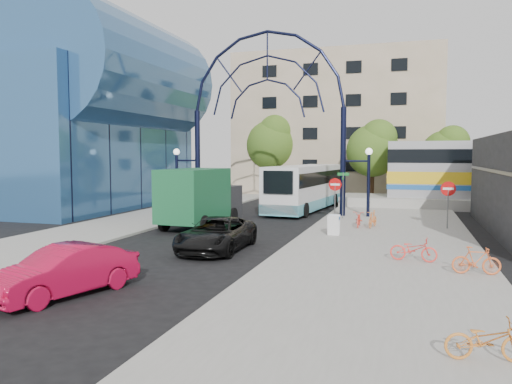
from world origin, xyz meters
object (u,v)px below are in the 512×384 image
(do_not_enter_sign, at_px, (448,193))
(red_sedan, at_px, (64,271))
(tree_north_c, at_px, (447,151))
(bike_far_c, at_px, (487,340))
(city_bus, at_px, (306,187))
(bike_near_b, at_px, (373,219))
(tree_north_a, at_px, (374,148))
(green_truck, at_px, (201,198))
(black_suv, at_px, (217,234))
(bike_near_a, at_px, (359,219))
(bike_far_a, at_px, (413,249))
(bike_far_b, at_px, (476,261))
(sandwich_board, at_px, (334,223))
(gateway_arch, at_px, (267,85))
(street_name_sign, at_px, (343,186))
(tree_north_b, at_px, (273,142))
(stop_sign, at_px, (335,188))

(do_not_enter_sign, bearing_deg, red_sedan, -124.92)
(tree_north_c, xyz_separation_m, bike_far_c, (-1.65, -35.78, -3.75))
(city_bus, bearing_deg, bike_far_c, -65.96)
(do_not_enter_sign, relative_size, bike_near_b, 1.68)
(tree_north_a, bearing_deg, green_truck, -113.47)
(black_suv, relative_size, bike_near_a, 3.04)
(city_bus, distance_m, bike_far_a, 18.12)
(bike_far_a, distance_m, bike_far_b, 2.46)
(bike_far_b, bearing_deg, sandwich_board, 36.38)
(city_bus, xyz_separation_m, red_sedan, (-2.18, -23.69, -0.98))
(gateway_arch, height_order, bike_near_b, gateway_arch)
(street_name_sign, relative_size, black_suv, 0.56)
(bike_near_a, bearing_deg, bike_far_b, -65.70)
(green_truck, xyz_separation_m, black_suv, (3.32, -6.08, -0.93))
(tree_north_a, xyz_separation_m, bike_near_a, (0.37, -16.67, -4.05))
(bike_far_a, bearing_deg, green_truck, 67.07)
(tree_north_b, xyz_separation_m, bike_near_a, (10.37, -20.67, -4.72))
(city_bus, xyz_separation_m, bike_far_b, (9.25, -18.06, -1.11))
(gateway_arch, xyz_separation_m, street_name_sign, (5.20, -1.40, -6.43))
(gateway_arch, bearing_deg, tree_north_a, 62.83)
(bike_far_a, bearing_deg, bike_near_a, 25.27)
(tree_north_b, height_order, bike_near_a, tree_north_b)
(stop_sign, height_order, tree_north_c, tree_north_c)
(street_name_sign, bearing_deg, sandwich_board, -86.54)
(stop_sign, height_order, bike_far_c, stop_sign)
(stop_sign, relative_size, green_truck, 0.38)
(sandwich_board, distance_m, city_bus, 12.17)
(bike_far_c, bearing_deg, bike_near_b, 2.38)
(red_sedan, relative_size, bike_near_a, 2.63)
(gateway_arch, xyz_separation_m, red_sedan, (-0.28, -20.15, -7.85))
(green_truck, bearing_deg, sandwich_board, -7.43)
(green_truck, relative_size, black_suv, 1.32)
(street_name_sign, bearing_deg, tree_north_c, 65.69)
(stop_sign, distance_m, bike_far_a, 11.94)
(sandwich_board, relative_size, bike_near_b, 0.67)
(do_not_enter_sign, relative_size, sandwich_board, 2.51)
(city_bus, bearing_deg, gateway_arch, -112.92)
(bike_near_b, bearing_deg, gateway_arch, 158.29)
(green_truck, distance_m, bike_far_b, 15.33)
(tree_north_b, bearing_deg, black_suv, -79.55)
(tree_north_a, xyz_separation_m, red_sedan, (-6.40, -32.08, -3.90))
(city_bus, xyz_separation_m, black_suv, (-0.51, -16.21, -0.99))
(tree_north_b, relative_size, bike_far_b, 5.28)
(stop_sign, relative_size, sandwich_board, 2.53)
(black_suv, bearing_deg, bike_near_a, 56.29)
(street_name_sign, distance_m, bike_far_c, 21.18)
(tree_north_b, bearing_deg, green_truck, -85.03)
(red_sedan, distance_m, bike_far_a, 11.89)
(tree_north_c, bearing_deg, stop_sign, -114.69)
(green_truck, height_order, bike_far_c, green_truck)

